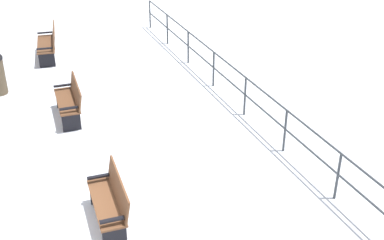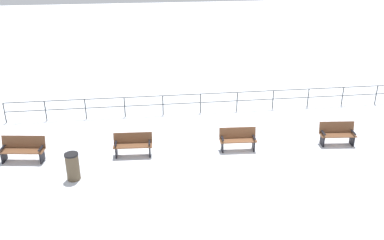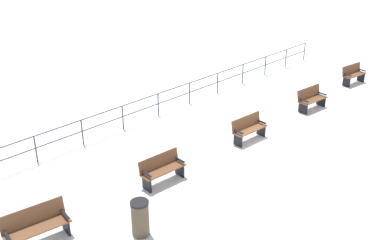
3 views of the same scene
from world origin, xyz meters
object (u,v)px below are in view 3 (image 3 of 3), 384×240
at_px(bench_second, 162,169).
at_px(trash_bin, 140,218).
at_px(bench_fifth, 353,74).
at_px(bench_fourth, 311,98).
at_px(bench_third, 249,128).
at_px(bench_nearest, 36,226).

relative_size(bench_second, trash_bin, 1.51).
bearing_deg(bench_fifth, bench_fourth, -79.00).
height_order(bench_third, bench_fifth, bench_fifth).
xyz_separation_m(bench_nearest, bench_fourth, (0.26, 12.33, -0.02)).
height_order(bench_third, trash_bin, trash_bin).
bearing_deg(bench_nearest, bench_third, 96.87).
height_order(bench_fourth, bench_fifth, bench_fifth).
bearing_deg(trash_bin, bench_fourth, 97.58).
xyz_separation_m(bench_nearest, bench_fifth, (0.01, 16.44, -0.00)).
bearing_deg(bench_third, trash_bin, -73.65).
xyz_separation_m(bench_fourth, bench_fifth, (-0.25, 4.11, 0.01)).
xyz_separation_m(bench_third, trash_bin, (1.42, -6.19, 0.04)).
bearing_deg(bench_fourth, bench_second, -85.45).
distance_m(bench_nearest, bench_fourth, 12.33).
relative_size(bench_second, bench_fourth, 1.03).
bearing_deg(bench_third, bench_fourth, 92.83).
relative_size(bench_nearest, bench_third, 1.16).
xyz_separation_m(bench_nearest, trash_bin, (1.63, 2.03, 0.02)).
bearing_deg(bench_fourth, bench_third, -85.16).
height_order(bench_second, trash_bin, trash_bin).
bearing_deg(trash_bin, bench_nearest, -128.87).
bearing_deg(bench_fifth, trash_bin, -76.05).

